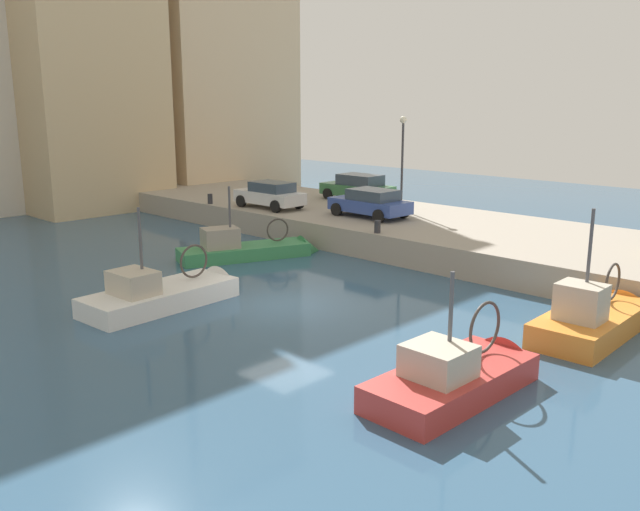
{
  "coord_description": "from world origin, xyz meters",
  "views": [
    {
      "loc": [
        -15.06,
        -16.29,
        6.92
      ],
      "look_at": [
        2.5,
        0.77,
        1.2
      ],
      "focal_mm": 37.88,
      "sensor_mm": 36.0,
      "label": 1
    }
  ],
  "objects_px": {
    "fishing_boat_red": "(461,386)",
    "parked_car_blue": "(371,203)",
    "parked_car_white": "(270,195)",
    "quay_streetlamp": "(403,147)",
    "mooring_bollard_north": "(210,199)",
    "fishing_boat_green": "(252,255)",
    "fishing_boat_white": "(170,301)",
    "mooring_bollard_mid": "(377,227)",
    "fishing_boat_orange": "(596,328)",
    "parked_car_green": "(358,187)"
  },
  "relations": [
    {
      "from": "fishing_boat_red",
      "to": "parked_car_blue",
      "type": "relative_size",
      "value": 1.36
    },
    {
      "from": "parked_car_white",
      "to": "quay_streetlamp",
      "type": "height_order",
      "value": "quay_streetlamp"
    },
    {
      "from": "mooring_bollard_north",
      "to": "parked_car_blue",
      "type": "bearing_deg",
      "value": -72.58
    },
    {
      "from": "quay_streetlamp",
      "to": "fishing_boat_green",
      "type": "bearing_deg",
      "value": 172.33
    },
    {
      "from": "fishing_boat_white",
      "to": "fishing_boat_red",
      "type": "relative_size",
      "value": 1.11
    },
    {
      "from": "fishing_boat_red",
      "to": "mooring_bollard_mid",
      "type": "xyz_separation_m",
      "value": [
        9.14,
        10.16,
        1.35
      ]
    },
    {
      "from": "fishing_boat_orange",
      "to": "mooring_bollard_mid",
      "type": "xyz_separation_m",
      "value": [
        2.67,
        10.78,
        1.35
      ]
    },
    {
      "from": "parked_car_green",
      "to": "mooring_bollard_north",
      "type": "xyz_separation_m",
      "value": [
        -6.69,
        5.05,
        -0.48
      ]
    },
    {
      "from": "parked_car_green",
      "to": "fishing_boat_orange",
      "type": "bearing_deg",
      "value": -117.83
    },
    {
      "from": "fishing_boat_green",
      "to": "parked_car_blue",
      "type": "relative_size",
      "value": 1.63
    },
    {
      "from": "parked_car_green",
      "to": "quay_streetlamp",
      "type": "bearing_deg",
      "value": -104.95
    },
    {
      "from": "parked_car_blue",
      "to": "parked_car_green",
      "type": "xyz_separation_m",
      "value": [
        3.81,
        4.14,
        0.04
      ]
    },
    {
      "from": "fishing_boat_white",
      "to": "fishing_boat_orange",
      "type": "relative_size",
      "value": 1.06
    },
    {
      "from": "parked_car_white",
      "to": "mooring_bollard_mid",
      "type": "bearing_deg",
      "value": -98.89
    },
    {
      "from": "fishing_boat_green",
      "to": "quay_streetlamp",
      "type": "xyz_separation_m",
      "value": [
        9.2,
        -1.24,
        4.33
      ]
    },
    {
      "from": "fishing_boat_green",
      "to": "parked_car_green",
      "type": "bearing_deg",
      "value": 14.6
    },
    {
      "from": "fishing_boat_red",
      "to": "fishing_boat_orange",
      "type": "bearing_deg",
      "value": -5.48
    },
    {
      "from": "parked_car_blue",
      "to": "mooring_bollard_mid",
      "type": "relative_size",
      "value": 7.45
    },
    {
      "from": "fishing_boat_green",
      "to": "parked_car_blue",
      "type": "bearing_deg",
      "value": -12.87
    },
    {
      "from": "parked_car_blue",
      "to": "fishing_boat_orange",
      "type": "bearing_deg",
      "value": -112.21
    },
    {
      "from": "parked_car_white",
      "to": "parked_car_green",
      "type": "xyz_separation_m",
      "value": [
        5.37,
        -1.51,
        0.04
      ]
    },
    {
      "from": "parked_car_white",
      "to": "parked_car_blue",
      "type": "relative_size",
      "value": 0.98
    },
    {
      "from": "mooring_bollard_mid",
      "to": "parked_car_blue",
      "type": "bearing_deg",
      "value": 44.3
    },
    {
      "from": "fishing_boat_white",
      "to": "mooring_bollard_mid",
      "type": "relative_size",
      "value": 11.3
    },
    {
      "from": "fishing_boat_white",
      "to": "parked_car_blue",
      "type": "relative_size",
      "value": 1.52
    },
    {
      "from": "parked_car_blue",
      "to": "quay_streetlamp",
      "type": "bearing_deg",
      "value": 4.8
    },
    {
      "from": "mooring_bollard_mid",
      "to": "fishing_boat_orange",
      "type": "bearing_deg",
      "value": -103.89
    },
    {
      "from": "mooring_bollard_mid",
      "to": "mooring_bollard_north",
      "type": "xyz_separation_m",
      "value": [
        0.0,
        12.0,
        0.0
      ]
    },
    {
      "from": "mooring_bollard_mid",
      "to": "parked_car_green",
      "type": "bearing_deg",
      "value": 46.08
    },
    {
      "from": "fishing_boat_orange",
      "to": "fishing_boat_red",
      "type": "bearing_deg",
      "value": 174.52
    },
    {
      "from": "fishing_boat_red",
      "to": "parked_car_white",
      "type": "bearing_deg",
      "value": 60.67
    },
    {
      "from": "fishing_boat_red",
      "to": "fishing_boat_orange",
      "type": "xyz_separation_m",
      "value": [
        6.47,
        -0.62,
        0.0
      ]
    },
    {
      "from": "fishing_boat_green",
      "to": "parked_car_blue",
      "type": "height_order",
      "value": "fishing_boat_green"
    },
    {
      "from": "fishing_boat_green",
      "to": "parked_car_white",
      "type": "xyz_separation_m",
      "value": [
        4.87,
        4.18,
        1.79
      ]
    },
    {
      "from": "parked_car_white",
      "to": "parked_car_blue",
      "type": "xyz_separation_m",
      "value": [
        1.56,
        -5.65,
        -0.01
      ]
    },
    {
      "from": "fishing_boat_white",
      "to": "mooring_bollard_mid",
      "type": "height_order",
      "value": "fishing_boat_white"
    },
    {
      "from": "parked_car_white",
      "to": "fishing_boat_orange",
      "type": "bearing_deg",
      "value": -101.71
    },
    {
      "from": "fishing_boat_red",
      "to": "mooring_bollard_north",
      "type": "distance_m",
      "value": 24.0
    },
    {
      "from": "fishing_boat_orange",
      "to": "mooring_bollard_mid",
      "type": "height_order",
      "value": "fishing_boat_orange"
    },
    {
      "from": "fishing_boat_red",
      "to": "parked_car_white",
      "type": "distance_m",
      "value": 21.43
    },
    {
      "from": "mooring_bollard_north",
      "to": "quay_streetlamp",
      "type": "xyz_separation_m",
      "value": [
        5.65,
        -8.95,
        2.98
      ]
    },
    {
      "from": "parked_car_green",
      "to": "mooring_bollard_mid",
      "type": "distance_m",
      "value": 9.66
    },
    {
      "from": "fishing_boat_orange",
      "to": "quay_streetlamp",
      "type": "relative_size",
      "value": 1.21
    },
    {
      "from": "parked_car_green",
      "to": "mooring_bollard_mid",
      "type": "bearing_deg",
      "value": -133.92
    },
    {
      "from": "parked_car_blue",
      "to": "quay_streetlamp",
      "type": "xyz_separation_m",
      "value": [
        2.77,
        0.23,
        2.54
      ]
    },
    {
      "from": "fishing_boat_green",
      "to": "parked_car_white",
      "type": "relative_size",
      "value": 1.67
    },
    {
      "from": "parked_car_green",
      "to": "quay_streetlamp",
      "type": "height_order",
      "value": "quay_streetlamp"
    },
    {
      "from": "fishing_boat_red",
      "to": "parked_car_blue",
      "type": "distance_m",
      "value": 17.77
    },
    {
      "from": "fishing_boat_white",
      "to": "fishing_boat_orange",
      "type": "height_order",
      "value": "fishing_boat_orange"
    },
    {
      "from": "parked_car_blue",
      "to": "mooring_bollard_mid",
      "type": "distance_m",
      "value": 4.05
    }
  ]
}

